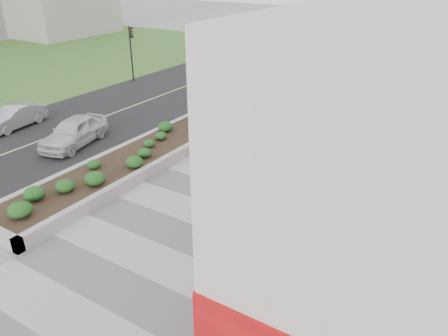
% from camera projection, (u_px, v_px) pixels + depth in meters
% --- Properties ---
extents(ground, '(160.00, 160.00, 0.00)m').
position_uv_depth(ground, '(151.00, 264.00, 14.00)').
color(ground, gray).
rests_on(ground, ground).
extents(walkway, '(8.00, 36.00, 0.01)m').
position_uv_depth(walkway, '(204.00, 221.00, 16.29)').
color(walkway, '#A8A8AD').
rests_on(walkway, ground).
extents(planter, '(3.00, 18.00, 0.90)m').
position_uv_depth(planter, '(159.00, 145.00, 21.80)').
color(planter, '#9E9EA0').
rests_on(planter, ground).
extents(street, '(10.00, 40.00, 0.00)m').
position_uv_depth(street, '(72.00, 129.00, 25.10)').
color(street, black).
rests_on(street, ground).
extents(traffic_signal_near, '(0.33, 0.28, 4.20)m').
position_uv_depth(traffic_signal_near, '(237.00, 58.00, 29.61)').
color(traffic_signal_near, black).
rests_on(traffic_signal_near, ground).
extents(traffic_signal_far, '(0.33, 0.28, 4.20)m').
position_uv_depth(traffic_signal_far, '(131.00, 46.00, 33.65)').
color(traffic_signal_far, black).
rests_on(traffic_signal_far, ground).
extents(manhole_cover, '(0.44, 0.44, 0.01)m').
position_uv_depth(manhole_cover, '(215.00, 225.00, 16.05)').
color(manhole_cover, '#595654').
rests_on(manhole_cover, ground).
extents(skateboarder, '(0.57, 0.74, 1.48)m').
position_uv_depth(skateboarder, '(233.00, 157.00, 19.67)').
color(skateboarder, beige).
rests_on(skateboarder, ground).
extents(car_white, '(2.67, 4.57, 1.46)m').
position_uv_depth(car_white, '(74.00, 132.00, 22.65)').
color(car_white, silver).
rests_on(car_white, ground).
extents(car_silver, '(1.80, 3.99, 1.27)m').
position_uv_depth(car_silver, '(14.00, 117.00, 25.02)').
color(car_silver, '#B2B4BA').
rests_on(car_silver, ground).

